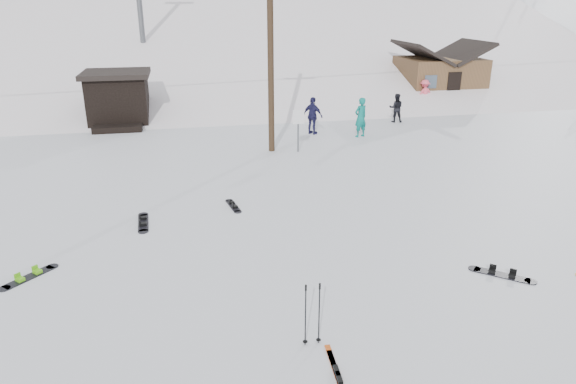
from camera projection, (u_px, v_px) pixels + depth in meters
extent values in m
plane|color=silver|center=(299.00, 363.00, 9.42)|extent=(200.00, 200.00, 0.00)
cube|color=white|center=(199.00, 155.00, 64.03)|extent=(60.00, 85.24, 65.97)
cube|color=silver|center=(497.00, 142.00, 66.39)|extent=(45.66, 93.98, 54.59)
cylinder|color=#3A2819|center=(271.00, 45.00, 21.04)|extent=(0.26, 0.26, 9.00)
cylinder|color=#595B60|center=(298.00, 132.00, 22.16)|extent=(0.07, 0.07, 1.80)
cube|color=white|center=(298.00, 117.00, 21.89)|extent=(0.50, 0.04, 0.60)
cube|color=black|center=(119.00, 100.00, 27.26)|extent=(3.00, 3.00, 2.50)
cube|color=black|center=(116.00, 74.00, 26.77)|extent=(3.40, 3.40, 0.25)
cube|color=black|center=(118.00, 128.00, 26.00)|extent=(2.40, 1.20, 0.30)
cube|color=brown|center=(439.00, 79.00, 33.81)|extent=(5.00, 4.00, 2.70)
cube|color=black|center=(422.00, 53.00, 32.95)|extent=(2.69, 4.40, 1.43)
cube|color=black|center=(460.00, 52.00, 33.47)|extent=(2.69, 4.40, 1.43)
cube|color=black|center=(454.00, 87.00, 32.05)|extent=(0.90, 0.06, 1.90)
cube|color=#B44412|center=(339.00, 380.00, 8.97)|extent=(0.21, 1.63, 0.02)
cube|color=black|center=(339.00, 378.00, 8.95)|extent=(0.10, 0.30, 0.07)
cube|color=#B44412|center=(337.00, 374.00, 9.12)|extent=(0.21, 1.63, 0.02)
cube|color=black|center=(337.00, 372.00, 9.11)|extent=(0.10, 0.30, 0.07)
cylinder|color=black|center=(305.00, 316.00, 9.69)|extent=(0.03, 0.03, 1.28)
cylinder|color=black|center=(305.00, 342.00, 9.90)|extent=(0.10, 0.10, 0.01)
cylinder|color=black|center=(306.00, 288.00, 9.48)|extent=(0.04, 0.04, 0.12)
cylinder|color=black|center=(319.00, 315.00, 9.74)|extent=(0.03, 0.03, 1.28)
cylinder|color=black|center=(318.00, 340.00, 9.95)|extent=(0.10, 0.10, 0.01)
cylinder|color=black|center=(320.00, 286.00, 9.53)|extent=(0.04, 0.04, 0.12)
cube|color=black|center=(143.00, 223.00, 15.29)|extent=(0.37, 1.30, 0.03)
cylinder|color=black|center=(143.00, 214.00, 15.88)|extent=(0.30, 0.30, 0.03)
cylinder|color=black|center=(143.00, 231.00, 14.71)|extent=(0.30, 0.30, 0.03)
cube|color=black|center=(143.00, 218.00, 15.48)|extent=(0.22, 0.17, 0.08)
cube|color=black|center=(143.00, 224.00, 15.06)|extent=(0.22, 0.17, 0.08)
cube|color=black|center=(29.00, 277.00, 12.30)|extent=(1.06, 1.08, 0.03)
cylinder|color=black|center=(52.00, 267.00, 12.78)|extent=(0.28, 0.28, 0.03)
cylinder|color=black|center=(4.00, 289.00, 11.81)|extent=(0.28, 0.28, 0.03)
cube|color=#5EB915|center=(37.00, 271.00, 12.45)|extent=(0.25, 0.25, 0.08)
cube|color=#5EB915|center=(20.00, 279.00, 12.10)|extent=(0.25, 0.25, 0.08)
cube|color=black|center=(502.00, 275.00, 12.39)|extent=(1.16, 1.05, 0.03)
cylinder|color=black|center=(531.00, 282.00, 12.10)|extent=(0.29, 0.29, 0.03)
cylinder|color=black|center=(474.00, 269.00, 12.68)|extent=(0.29, 0.29, 0.03)
cube|color=black|center=(512.00, 275.00, 12.26)|extent=(0.26, 0.26, 0.08)
cube|color=black|center=(492.00, 271.00, 12.47)|extent=(0.26, 0.26, 0.08)
cube|color=black|center=(233.00, 206.00, 16.53)|extent=(0.42, 1.07, 0.02)
cylinder|color=black|center=(229.00, 200.00, 16.99)|extent=(0.24, 0.24, 0.02)
cylinder|color=black|center=(238.00, 212.00, 16.08)|extent=(0.24, 0.24, 0.02)
cube|color=black|center=(232.00, 203.00, 16.68)|extent=(0.19, 0.16, 0.07)
cube|color=black|center=(235.00, 207.00, 16.35)|extent=(0.19, 0.16, 0.07)
imported|color=#0B6F67|center=(361.00, 117.00, 24.61)|extent=(0.81, 0.68, 1.90)
imported|color=black|center=(396.00, 108.00, 27.66)|extent=(0.88, 0.77, 1.54)
imported|color=#F5566D|center=(424.00, 93.00, 31.58)|extent=(1.19, 0.86, 1.66)
imported|color=#1B1A41|center=(313.00, 116.00, 25.12)|extent=(1.07, 1.07, 1.83)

